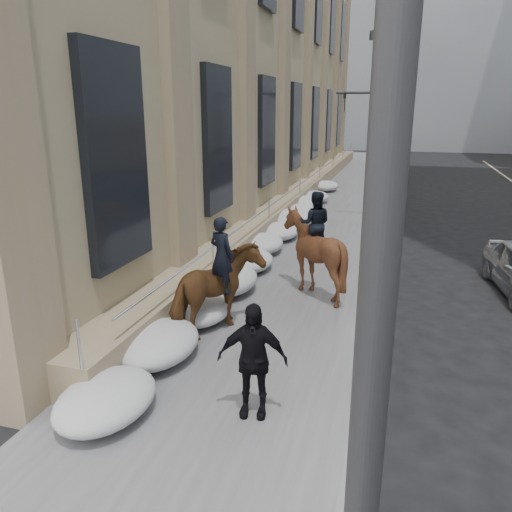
{
  "coord_description": "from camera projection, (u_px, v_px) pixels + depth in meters",
  "views": [
    {
      "loc": [
        2.96,
        -8.18,
        5.01
      ],
      "look_at": [
        -0.13,
        2.45,
        1.7
      ],
      "focal_mm": 35.0,
      "sensor_mm": 36.0,
      "label": 1
    }
  ],
  "objects": [
    {
      "name": "curb",
      "position": [
        385.0,
        248.0,
        18.24
      ],
      "size": [
        0.24,
        80.0,
        0.12
      ],
      "primitive_type": "cube",
      "color": "slate",
      "rests_on": "ground"
    },
    {
      "name": "bg_building_mid",
      "position": [
        422.0,
        29.0,
        59.88
      ],
      "size": [
        30.0,
        12.0,
        28.0
      ],
      "primitive_type": "cube",
      "color": "slate",
      "rests_on": "ground"
    },
    {
      "name": "pedestrian",
      "position": [
        252.0,
        360.0,
        8.05
      ],
      "size": [
        1.21,
        0.64,
        1.96
      ],
      "primitive_type": "imported",
      "rotation": [
        0.0,
        0.0,
        0.15
      ],
      "color": "black",
      "rests_on": "sidewalk"
    },
    {
      "name": "mounted_horse_left",
      "position": [
        217.0,
        288.0,
        11.02
      ],
      "size": [
        1.88,
        2.55,
        2.64
      ],
      "rotation": [
        0.0,
        0.0,
        2.74
      ],
      "color": "#4E3017",
      "rests_on": "sidewalk"
    },
    {
      "name": "traffic_signal",
      "position": [
        389.0,
        126.0,
        28.3
      ],
      "size": [
        4.1,
        0.22,
        6.0
      ],
      "color": "#2D2D30",
      "rests_on": "ground"
    },
    {
      "name": "streetlight_mid",
      "position": [
        400.0,
        118.0,
        20.59
      ],
      "size": [
        1.71,
        0.24,
        8.0
      ],
      "color": "#2D2D30",
      "rests_on": "ground"
    },
    {
      "name": "snow_bank",
      "position": [
        266.0,
        242.0,
        17.46
      ],
      "size": [
        1.7,
        18.1,
        0.76
      ],
      "color": "silver",
      "rests_on": "sidewalk"
    },
    {
      "name": "limestone_building",
      "position": [
        255.0,
        32.0,
        26.98
      ],
      "size": [
        6.1,
        44.0,
        18.0
      ],
      "color": "#998764",
      "rests_on": "ground"
    },
    {
      "name": "ground",
      "position": [
        227.0,
        374.0,
        9.76
      ],
      "size": [
        140.0,
        140.0,
        0.0
      ],
      "primitive_type": "plane",
      "color": "black",
      "rests_on": "ground"
    },
    {
      "name": "streetlight_near",
      "position": [
        346.0,
        210.0,
        2.19
      ],
      "size": [
        1.71,
        0.24,
        8.0
      ],
      "color": "#2D2D30",
      "rests_on": "ground"
    },
    {
      "name": "bg_building_far",
      "position": [
        348.0,
        72.0,
        74.73
      ],
      "size": [
        24.0,
        12.0,
        20.0
      ],
      "primitive_type": "cube",
      "color": "gray",
      "rests_on": "ground"
    },
    {
      "name": "streetlight_far",
      "position": [
        403.0,
        113.0,
        38.99
      ],
      "size": [
        1.71,
        0.24,
        8.0
      ],
      "color": "#2D2D30",
      "rests_on": "ground"
    },
    {
      "name": "mounted_horse_right",
      "position": [
        313.0,
        250.0,
        13.33
      ],
      "size": [
        2.05,
        2.25,
        2.79
      ],
      "rotation": [
        0.0,
        0.0,
        3.25
      ],
      "color": "#3C2011",
      "rests_on": "sidewalk"
    },
    {
      "name": "sidewalk",
      "position": [
        315.0,
        243.0,
        18.94
      ],
      "size": [
        5.0,
        80.0,
        0.12
      ],
      "primitive_type": "cube",
      "color": "#515154",
      "rests_on": "ground"
    }
  ]
}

